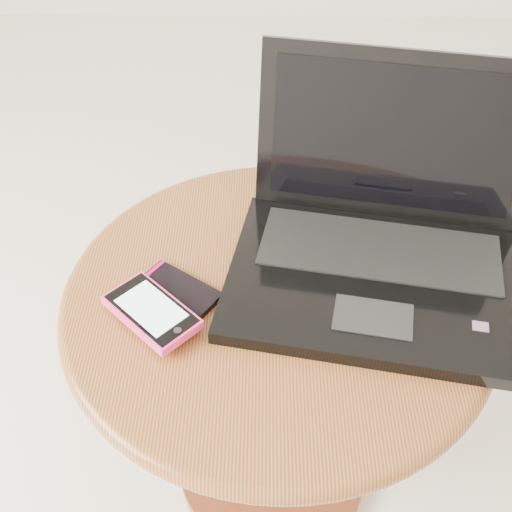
{
  "coord_description": "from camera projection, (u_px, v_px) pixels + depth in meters",
  "views": [
    {
      "loc": [
        -0.08,
        -0.48,
        1.07
      ],
      "look_at": [
        -0.09,
        0.11,
        0.51
      ],
      "focal_mm": 46.21,
      "sensor_mm": 36.0,
      "label": 1
    }
  ],
  "objects": [
    {
      "name": "table",
      "position": [
        277.0,
        338.0,
        0.92
      ],
      "size": [
        0.57,
        0.57,
        0.45
      ],
      "color": "#582C17",
      "rests_on": "ground"
    },
    {
      "name": "phone_black",
      "position": [
        178.0,
        291.0,
        0.85
      ],
      "size": [
        0.12,
        0.11,
        0.01
      ],
      "color": "black",
      "rests_on": "table"
    },
    {
      "name": "laptop",
      "position": [
        382.0,
        240.0,
        0.86
      ],
      "size": [
        0.43,
        0.38,
        0.25
      ],
      "color": "black",
      "rests_on": "table"
    },
    {
      "name": "phone_pink",
      "position": [
        152.0,
        312.0,
        0.81
      ],
      "size": [
        0.13,
        0.13,
        0.01
      ],
      "color": "#FF3179",
      "rests_on": "phone_black"
    }
  ]
}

